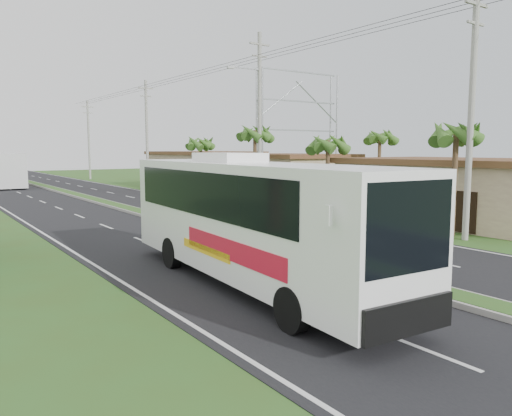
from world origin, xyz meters
TOP-DOWN VIEW (x-y plane):
  - ground at (0.00, 0.00)m, footprint 180.00×180.00m
  - road_asphalt at (0.00, 20.00)m, footprint 14.00×160.00m
  - median_strip at (0.00, 20.00)m, footprint 1.20×160.00m
  - lane_edge_left at (-6.70, 20.00)m, footprint 0.12×160.00m
  - lane_edge_right at (6.70, 20.00)m, footprint 0.12×160.00m
  - shop_near at (14.00, 6.00)m, footprint 8.60×12.60m
  - shop_mid at (14.00, 22.00)m, footprint 7.60×10.60m
  - shop_far at (14.00, 36.00)m, footprint 8.60×11.60m
  - palm_verge_a at (9.00, 3.00)m, footprint 2.40×2.40m
  - palm_verge_b at (9.40, 12.00)m, footprint 2.40×2.40m
  - palm_verge_c at (8.80, 19.00)m, footprint 2.40×2.40m
  - palm_verge_d at (9.30, 28.00)m, footprint 2.40×2.40m
  - palm_behind_shop at (17.50, 15.00)m, footprint 2.40×2.40m
  - utility_pole_a at (8.50, 2.00)m, footprint 1.60×0.28m
  - utility_pole_b at (8.47, 18.00)m, footprint 3.20×0.28m
  - utility_pole_c at (8.50, 38.00)m, footprint 1.60×0.28m
  - utility_pole_d at (8.50, 58.00)m, footprint 1.60×0.28m
  - billboard_lattice at (22.00, 30.00)m, footprint 10.18×1.18m
  - coach_bus_main at (-3.68, 1.39)m, footprint 3.34×12.34m
  - coach_bus_far at (-3.32, 49.40)m, footprint 2.95×12.56m
  - motorcyclist at (-0.07, 2.00)m, footprint 1.95×0.97m

SIDE VIEW (x-z plane):
  - ground at x=0.00m, z-range 0.00..0.00m
  - lane_edge_left at x=-6.70m, z-range 0.00..0.00m
  - lane_edge_right at x=6.70m, z-range 0.00..0.00m
  - road_asphalt at x=0.00m, z-range 0.00..0.02m
  - median_strip at x=0.00m, z-range 0.01..0.20m
  - motorcyclist at x=-0.07m, z-range -0.33..1.99m
  - shop_near at x=14.00m, z-range 0.02..3.54m
  - shop_mid at x=14.00m, z-range 0.02..3.69m
  - shop_far at x=14.00m, z-range 0.02..3.84m
  - coach_bus_far at x=-3.32m, z-range 0.24..3.89m
  - coach_bus_main at x=-3.68m, z-range 0.20..4.14m
  - palm_verge_b at x=9.40m, z-range 1.83..6.88m
  - palm_verge_d at x=9.30m, z-range 1.92..7.17m
  - palm_verge_a at x=9.00m, z-range 2.02..7.47m
  - palm_behind_shop at x=17.50m, z-range 2.11..7.76m
  - palm_verge_c at x=8.80m, z-range 2.20..8.05m
  - utility_pole_d at x=8.50m, z-range 0.17..10.67m
  - utility_pole_a at x=8.50m, z-range 0.17..11.17m
  - utility_pole_c at x=8.50m, z-range 0.17..11.17m
  - utility_pole_b at x=8.47m, z-range 0.26..12.26m
  - billboard_lattice at x=22.00m, z-range 0.79..12.86m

